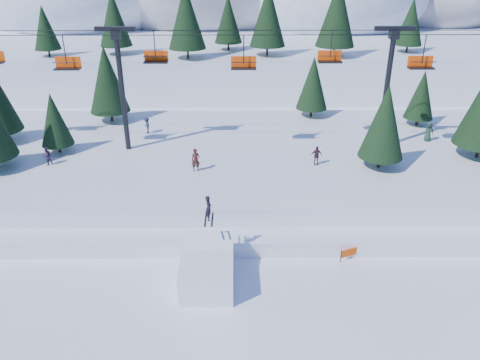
{
  "coord_description": "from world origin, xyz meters",
  "views": [
    {
      "loc": [
        0.4,
        -20.19,
        17.91
      ],
      "look_at": [
        0.66,
        6.0,
        5.2
      ],
      "focal_mm": 35.0,
      "sensor_mm": 36.0,
      "label": 1
    }
  ],
  "objects_px": {
    "chairlift": "(240,70)",
    "banner_near": "(359,250)",
    "jump_kicker": "(207,269)",
    "banner_far": "(414,242)"
  },
  "relations": [
    {
      "from": "banner_far",
      "to": "chairlift",
      "type": "bearing_deg",
      "value": 133.72
    },
    {
      "from": "chairlift",
      "to": "jump_kicker",
      "type": "bearing_deg",
      "value": -97.47
    },
    {
      "from": "banner_far",
      "to": "jump_kicker",
      "type": "bearing_deg",
      "value": -164.94
    },
    {
      "from": "jump_kicker",
      "to": "banner_near",
      "type": "bearing_deg",
      "value": 15.94
    },
    {
      "from": "banner_near",
      "to": "banner_far",
      "type": "bearing_deg",
      "value": 12.83
    },
    {
      "from": "banner_near",
      "to": "banner_far",
      "type": "height_order",
      "value": "same"
    },
    {
      "from": "chairlift",
      "to": "banner_near",
      "type": "xyz_separation_m",
      "value": [
        7.65,
        -12.96,
        -8.78
      ]
    },
    {
      "from": "jump_kicker",
      "to": "banner_near",
      "type": "height_order",
      "value": "jump_kicker"
    },
    {
      "from": "chairlift",
      "to": "banner_near",
      "type": "height_order",
      "value": "chairlift"
    },
    {
      "from": "chairlift",
      "to": "banner_near",
      "type": "relative_size",
      "value": 17.47
    }
  ]
}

